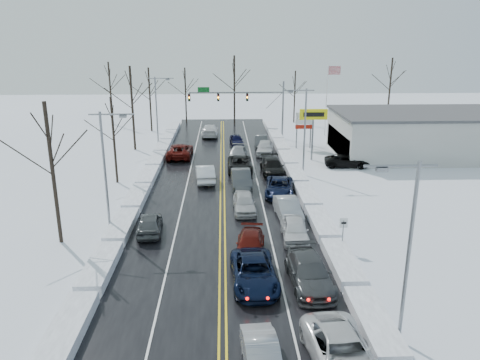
{
  "coord_description": "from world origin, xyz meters",
  "views": [
    {
      "loc": [
        0.14,
        -36.96,
        14.16
      ],
      "look_at": [
        1.5,
        0.36,
        2.5
      ],
      "focal_mm": 35.0,
      "sensor_mm": 36.0,
      "label": 1
    }
  ],
  "objects_px": {
    "tires_plus_sign": "(313,118)",
    "oncoming_car_0": "(205,181)",
    "traffic_signal_mast": "(247,100)",
    "dealership_building": "(420,134)",
    "flagpole": "(328,94)"
  },
  "relations": [
    {
      "from": "traffic_signal_mast",
      "to": "dealership_building",
      "type": "bearing_deg",
      "value": -25.95
    },
    {
      "from": "flagpole",
      "to": "dealership_building",
      "type": "distance_m",
      "value": 15.24
    },
    {
      "from": "traffic_signal_mast",
      "to": "oncoming_car_0",
      "type": "relative_size",
      "value": 2.62
    },
    {
      "from": "tires_plus_sign",
      "to": "oncoming_car_0",
      "type": "xyz_separation_m",
      "value": [
        -12.23,
        -7.88,
        -4.99
      ]
    },
    {
      "from": "tires_plus_sign",
      "to": "oncoming_car_0",
      "type": "bearing_deg",
      "value": -147.2
    },
    {
      "from": "flagpole",
      "to": "oncoming_car_0",
      "type": "relative_size",
      "value": 1.97
    },
    {
      "from": "traffic_signal_mast",
      "to": "dealership_building",
      "type": "height_order",
      "value": "traffic_signal_mast"
    },
    {
      "from": "traffic_signal_mast",
      "to": "oncoming_car_0",
      "type": "xyz_separation_m",
      "value": [
        -5.18,
        -19.88,
        -5.48
      ]
    },
    {
      "from": "tires_plus_sign",
      "to": "oncoming_car_0",
      "type": "relative_size",
      "value": 1.18
    },
    {
      "from": "traffic_signal_mast",
      "to": "tires_plus_sign",
      "type": "bearing_deg",
      "value": -59.54
    },
    {
      "from": "tires_plus_sign",
      "to": "flagpole",
      "type": "height_order",
      "value": "flagpole"
    },
    {
      "from": "flagpole",
      "to": "dealership_building",
      "type": "xyz_separation_m",
      "value": [
        8.8,
        -12.0,
        -3.27
      ]
    },
    {
      "from": "traffic_signal_mast",
      "to": "flagpole",
      "type": "bearing_deg",
      "value": 9.73
    },
    {
      "from": "traffic_signal_mast",
      "to": "dealership_building",
      "type": "xyz_separation_m",
      "value": [
        20.53,
        -9.99,
        -2.82
      ]
    },
    {
      "from": "oncoming_car_0",
      "to": "dealership_building",
      "type": "bearing_deg",
      "value": -164.41
    }
  ]
}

